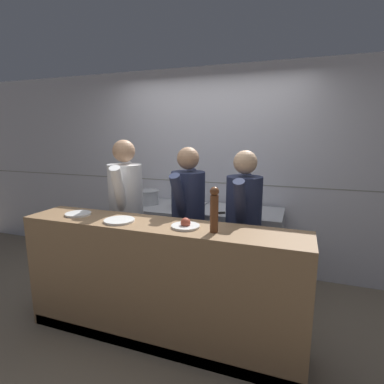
{
  "coord_description": "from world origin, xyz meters",
  "views": [
    {
      "loc": [
        1.1,
        -2.31,
        1.77
      ],
      "look_at": [
        0.01,
        0.72,
        1.15
      ],
      "focal_mm": 28.0,
      "sensor_mm": 36.0,
      "label": 1
    }
  ],
  "objects": [
    {
      "name": "plated_dish_dessert",
      "position": [
        0.28,
        -0.19,
        1.07
      ],
      "size": [
        0.23,
        0.23,
        0.08
      ],
      "color": "white",
      "rests_on": "pass_counter"
    },
    {
      "name": "wall_back_tiled",
      "position": [
        0.0,
        1.46,
        1.3
      ],
      "size": [
        8.0,
        0.06,
        2.6
      ],
      "color": "silver",
      "rests_on": "ground_plane"
    },
    {
      "name": "ground_plane",
      "position": [
        0.0,
        0.0,
        0.0
      ],
      "size": [
        14.0,
        14.0,
        0.0
      ],
      "primitive_type": "plane",
      "color": "#7F705B"
    },
    {
      "name": "stock_pot",
      "position": [
        -0.71,
        1.05,
        0.98
      ],
      "size": [
        0.28,
        0.28,
        0.18
      ],
      "color": "#B7BABF",
      "rests_on": "oven_range"
    },
    {
      "name": "plated_dish_main",
      "position": [
        -0.77,
        -0.18,
        1.06
      ],
      "size": [
        0.23,
        0.23,
        0.02
      ],
      "color": "white",
      "rests_on": "pass_counter"
    },
    {
      "name": "chef_line",
      "position": [
        0.64,
        0.39,
        0.91
      ],
      "size": [
        0.34,
        0.71,
        1.63
      ],
      "rotation": [
        0.0,
        0.0,
        0.01
      ],
      "color": "black",
      "rests_on": "ground_plane"
    },
    {
      "name": "sauce_pot",
      "position": [
        -0.25,
        1.06,
        0.96
      ],
      "size": [
        0.26,
        0.26,
        0.15
      ],
      "color": "#2D2D33",
      "rests_on": "oven_range"
    },
    {
      "name": "prep_counter",
      "position": [
        0.5,
        1.06,
        0.45
      ],
      "size": [
        0.95,
        0.65,
        0.9
      ],
      "color": "#B7BABF",
      "rests_on": "ground_plane"
    },
    {
      "name": "oven_range",
      "position": [
        -0.47,
        1.06,
        0.44
      ],
      "size": [
        0.91,
        0.71,
        0.88
      ],
      "color": "#38383D",
      "rests_on": "ground_plane"
    },
    {
      "name": "chefs_knife",
      "position": [
        0.37,
        0.89,
        0.9
      ],
      "size": [
        0.32,
        0.19,
        0.02
      ],
      "color": "#B7BABF",
      "rests_on": "prep_counter"
    },
    {
      "name": "plated_dish_appetiser",
      "position": [
        -0.3,
        -0.23,
        1.06
      ],
      "size": [
        0.26,
        0.26,
        0.02
      ],
      "color": "white",
      "rests_on": "pass_counter"
    },
    {
      "name": "chef_head_cook",
      "position": [
        -0.59,
        0.33,
        0.96
      ],
      "size": [
        0.44,
        0.74,
        1.72
      ],
      "rotation": [
        0.0,
        0.0,
        0.29
      ],
      "color": "black",
      "rests_on": "ground_plane"
    },
    {
      "name": "pepper_mill",
      "position": [
        0.52,
        -0.23,
        1.23
      ],
      "size": [
        0.07,
        0.07,
        0.35
      ],
      "color": "brown",
      "rests_on": "pass_counter"
    },
    {
      "name": "pass_counter",
      "position": [
        0.03,
        -0.18,
        0.52
      ],
      "size": [
        2.43,
        0.45,
        1.05
      ],
      "color": "#93704C",
      "rests_on": "ground_plane"
    },
    {
      "name": "chef_sous",
      "position": [
        0.07,
        0.42,
        0.92
      ],
      "size": [
        0.35,
        0.72,
        1.65
      ],
      "rotation": [
        0.0,
        0.0,
        -0.04
      ],
      "color": "black",
      "rests_on": "ground_plane"
    }
  ]
}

